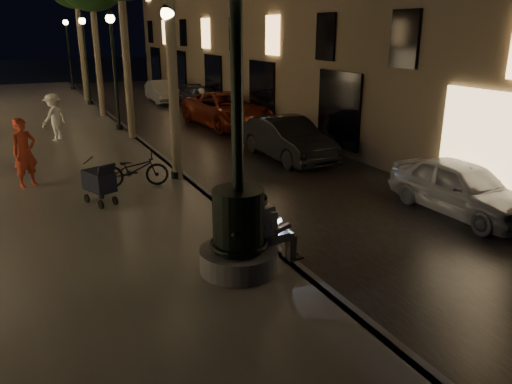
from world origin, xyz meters
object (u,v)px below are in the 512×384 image
pedestrian_white (54,117)px  lamp_curb_d (68,44)px  stroller (99,181)px  car_rear (202,98)px  seated_man_laptop (270,226)px  lamp_curb_a (170,70)px  car_third (227,110)px  car_fifth (163,91)px  car_front (462,188)px  fountain_lamppost (238,216)px  lamp_curb_c (85,48)px  pedestrian_red (24,153)px  bicycle (134,170)px  lamp_curb_b (113,55)px  car_second (287,139)px

pedestrian_white → lamp_curb_d: bearing=-140.3°
stroller → car_rear: (7.81, 14.15, -0.17)m
car_rear → seated_man_laptop: bearing=-110.0°
lamp_curb_a → car_third: (4.78, 7.56, -2.47)m
car_fifth → car_front: bearing=-85.0°
fountain_lamppost → lamp_curb_c: bearing=88.2°
lamp_curb_d → stroller: bearing=-95.2°
pedestrian_red → lamp_curb_a: bearing=-43.5°
fountain_lamppost → pedestrian_white: fountain_lamppost is taller
seated_man_laptop → bicycle: size_ratio=0.77×
car_front → car_third: size_ratio=0.70×
lamp_curb_b → car_fifth: size_ratio=1.23×
fountain_lamppost → stroller: bearing=109.1°
bicycle → lamp_curb_a: bearing=-64.4°
lamp_curb_c → car_third: bearing=-60.5°
fountain_lamppost → lamp_curb_d: (0.70, 30.00, 2.02)m
fountain_lamppost → car_rear: fountain_lamppost is taller
lamp_curb_c → lamp_curb_d: bearing=90.0°
seated_man_laptop → stroller: (-2.22, 4.65, -0.14)m
bicycle → car_third: bearing=-24.9°
car_front → car_third: car_third is taller
fountain_lamppost → bicycle: fountain_lamppost is taller
car_third → bicycle: bearing=-131.7°
stroller → car_front: bearing=-47.5°
lamp_curb_d → lamp_curb_a: bearing=-90.0°
car_second → bicycle: bearing=-166.7°
pedestrian_white → car_fifth: bearing=-167.4°
stroller → car_second: (6.61, 2.51, -0.07)m
stroller → pedestrian_white: 8.27m
car_second → car_rear: size_ratio=1.02×
seated_man_laptop → lamp_curb_d: bearing=89.8°
lamp_curb_c → car_fifth: lamp_curb_c is taller
car_third → pedestrian_red: bearing=-147.0°
pedestrian_red → fountain_lamppost: bearing=-94.7°
car_second → car_third: size_ratio=0.79×
lamp_curb_a → lamp_curb_d: size_ratio=1.00×
car_third → pedestrian_red: size_ratio=2.94×
car_second → pedestrian_red: pedestrian_red is taller
pedestrian_red → lamp_curb_b: bearing=32.5°
lamp_curb_c → stroller: bearing=-97.6°
stroller → bicycle: stroller is taller
car_second → car_fifth: 15.34m
pedestrian_red → pedestrian_white: (1.24, 5.91, -0.05)m
lamp_curb_c → car_fifth: size_ratio=1.23×
fountain_lamppost → car_rear: bearing=71.8°
lamp_curb_a → lamp_curb_c: bearing=90.0°
seated_man_laptop → lamp_curb_b: 14.19m
lamp_curb_a → car_rear: size_ratio=1.14×
lamp_curb_d → car_rear: 12.75m
bicycle → pedestrian_white: bearing=23.3°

